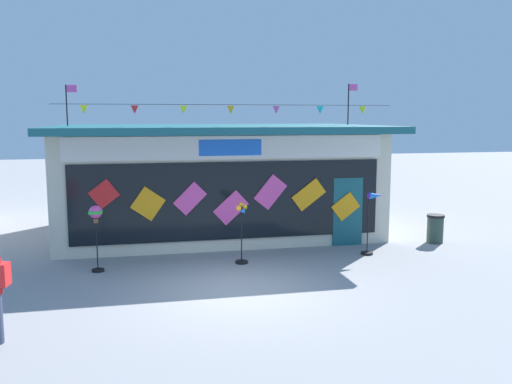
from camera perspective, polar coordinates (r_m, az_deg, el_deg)
ground_plane at (r=12.10m, az=-1.97°, el=-10.26°), size 80.00×80.00×0.00m
kite_shop_building at (r=17.90m, az=-4.20°, el=1.48°), size 10.07×6.73×4.88m
wind_spinner_far_left at (r=13.74m, az=-16.44°, el=-2.83°), size 0.32×0.32×1.64m
wind_spinner_left at (r=13.98m, az=-1.51°, el=-3.99°), size 0.33×0.33×1.63m
wind_spinner_center_left at (r=15.23m, az=12.12°, el=-2.20°), size 0.58×0.34×1.73m
trash_bin at (r=17.24m, az=18.28°, el=-3.65°), size 0.52×0.52×0.85m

